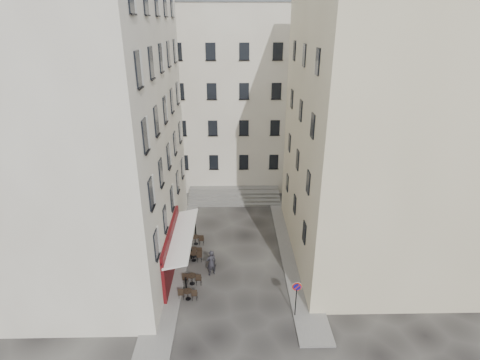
{
  "coord_description": "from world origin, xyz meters",
  "views": [
    {
      "loc": [
        -0.07,
        -21.14,
        16.46
      ],
      "look_at": [
        0.42,
        4.0,
        5.78
      ],
      "focal_mm": 28.0,
      "sensor_mm": 36.0,
      "label": 1
    }
  ],
  "objects_px": {
    "bistro_table_b": "(192,278)",
    "pedestrian": "(211,263)",
    "no_parking_sign": "(296,293)",
    "bistro_table_a": "(188,294)"
  },
  "relations": [
    {
      "from": "no_parking_sign",
      "to": "pedestrian",
      "type": "relative_size",
      "value": 1.28
    },
    {
      "from": "no_parking_sign",
      "to": "bistro_table_a",
      "type": "height_order",
      "value": "no_parking_sign"
    },
    {
      "from": "bistro_table_a",
      "to": "pedestrian",
      "type": "bearing_deg",
      "value": 61.72
    },
    {
      "from": "no_parking_sign",
      "to": "bistro_table_b",
      "type": "distance_m",
      "value": 7.36
    },
    {
      "from": "bistro_table_b",
      "to": "pedestrian",
      "type": "distance_m",
      "value": 1.72
    },
    {
      "from": "bistro_table_a",
      "to": "pedestrian",
      "type": "distance_m",
      "value": 2.96
    },
    {
      "from": "bistro_table_a",
      "to": "bistro_table_b",
      "type": "bearing_deg",
      "value": 85.59
    },
    {
      "from": "no_parking_sign",
      "to": "pedestrian",
      "type": "height_order",
      "value": "no_parking_sign"
    },
    {
      "from": "no_parking_sign",
      "to": "pedestrian",
      "type": "xyz_separation_m",
      "value": [
        -5.24,
        4.22,
        -0.8
      ]
    },
    {
      "from": "bistro_table_a",
      "to": "bistro_table_b",
      "type": "height_order",
      "value": "bistro_table_b"
    }
  ]
}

